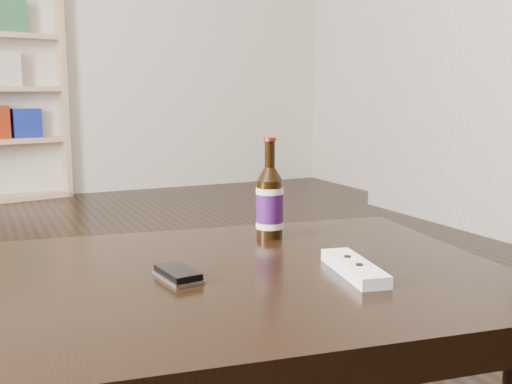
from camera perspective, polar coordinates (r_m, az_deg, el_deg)
name	(u,v)px	position (r m, az deg, el deg)	size (l,w,h in m)	color
coffee_table	(163,312)	(0.97, -8.87, -11.25)	(1.19, 0.80, 0.42)	black
beer_bottle	(270,203)	(1.18, 1.31, -1.04)	(0.07, 0.07, 0.20)	black
phone	(178,274)	(0.94, -7.45, -7.78)	(0.06, 0.10, 0.02)	#B4B4B6
remote	(354,268)	(0.97, 9.33, -7.13)	(0.08, 0.18, 0.02)	white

